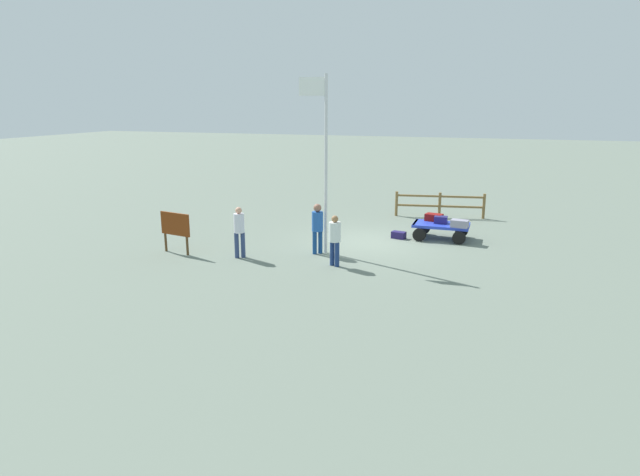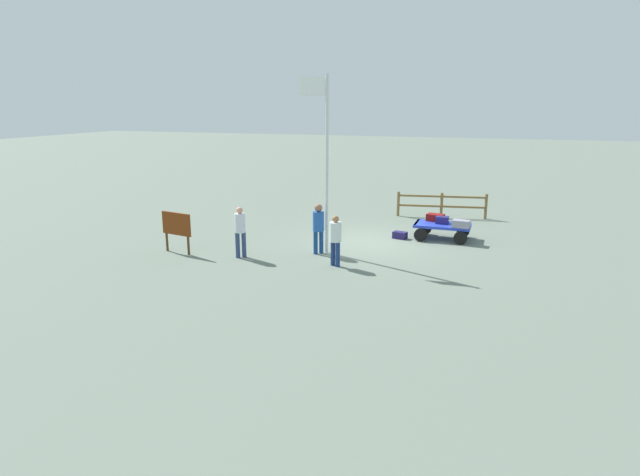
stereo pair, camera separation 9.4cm
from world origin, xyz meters
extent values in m
plane|color=slate|center=(0.00, 0.00, 0.00)|extent=(120.00, 120.00, 0.00)
cube|color=#253BBE|center=(-2.28, -1.25, 0.52)|extent=(1.98, 1.14, 0.10)
cube|color=#253BBE|center=(-1.35, -1.25, 0.52)|extent=(0.08, 1.08, 0.10)
cylinder|color=black|center=(-1.59, -0.66, 0.23)|extent=(0.47, 0.12, 0.47)
cylinder|color=black|center=(-1.59, -1.84, 0.23)|extent=(0.47, 0.12, 0.47)
cylinder|color=black|center=(-2.98, -0.66, 0.23)|extent=(0.47, 0.12, 0.47)
cylinder|color=black|center=(-2.98, -1.84, 0.23)|extent=(0.47, 0.12, 0.47)
cube|color=navy|center=(-2.25, -1.31, 0.69)|extent=(0.46, 0.34, 0.26)
cube|color=gray|center=(-2.95, -0.87, 0.70)|extent=(0.64, 0.45, 0.26)
cube|color=maroon|center=(-1.97, -1.66, 0.70)|extent=(0.68, 0.52, 0.26)
cube|color=#21194F|center=(-0.82, -0.83, 0.13)|extent=(0.55, 0.40, 0.25)
cylinder|color=navy|center=(0.31, 3.22, 0.38)|extent=(0.14, 0.14, 0.76)
cylinder|color=navy|center=(0.49, 3.13, 0.38)|extent=(0.14, 0.14, 0.76)
cylinder|color=silver|center=(0.40, 3.17, 1.06)|extent=(0.48, 0.48, 0.59)
sphere|color=#956A44|center=(0.40, 3.17, 1.46)|extent=(0.21, 0.21, 0.21)
cylinder|color=navy|center=(3.44, 3.22, 0.41)|extent=(0.14, 0.14, 0.83)
cylinder|color=navy|center=(3.61, 3.33, 0.41)|extent=(0.14, 0.14, 0.83)
cylinder|color=silver|center=(3.52, 3.27, 1.13)|extent=(0.46, 0.46, 0.61)
sphere|color=tan|center=(3.52, 3.27, 1.54)|extent=(0.21, 0.21, 0.21)
cylinder|color=navy|center=(1.25, 1.98, 0.38)|extent=(0.14, 0.14, 0.76)
cylinder|color=navy|center=(1.40, 2.10, 0.38)|extent=(0.14, 0.14, 0.76)
cylinder|color=#2152A5|center=(1.33, 2.04, 1.08)|extent=(0.51, 0.51, 0.64)
sphere|color=#8E5E4A|center=(1.33, 2.04, 1.53)|extent=(0.26, 0.26, 0.26)
cylinder|color=silver|center=(1.10, 1.87, 2.84)|extent=(0.10, 0.10, 5.69)
cube|color=white|center=(1.57, 1.87, 5.30)|extent=(0.83, 0.07, 0.57)
cylinder|color=#4C3319|center=(5.27, 3.56, 0.31)|extent=(0.08, 0.08, 0.61)
cylinder|color=#4C3319|center=(6.22, 3.36, 0.31)|extent=(0.08, 0.08, 0.61)
cube|color=maroon|center=(5.74, 3.46, 0.98)|extent=(1.19, 0.30, 0.74)
cylinder|color=brown|center=(-3.61, -5.41, 0.53)|extent=(0.12, 0.12, 1.07)
cylinder|color=brown|center=(-1.79, -5.12, 0.53)|extent=(0.12, 0.12, 1.07)
cylinder|color=brown|center=(0.03, -4.83, 0.53)|extent=(0.12, 0.12, 1.07)
cube|color=brown|center=(-1.79, -5.12, 0.91)|extent=(3.65, 0.66, 0.08)
cube|color=brown|center=(-1.79, -5.12, 0.48)|extent=(3.65, 0.66, 0.08)
camera|label=1|loc=(-4.21, 18.30, 4.85)|focal=30.48mm
camera|label=2|loc=(-4.30, 18.27, 4.85)|focal=30.48mm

